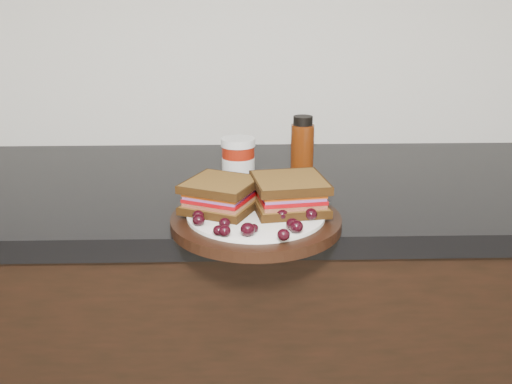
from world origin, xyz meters
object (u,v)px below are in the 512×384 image
sandwich_left (221,195)px  condiment_jar (238,163)px  oil_bottle (302,148)px  plate (256,221)px

sandwich_left → condiment_jar: bearing=106.4°
condiment_jar → oil_bottle: bearing=20.7°
plate → oil_bottle: size_ratio=2.13×
sandwich_left → plate: bearing=6.5°
condiment_jar → sandwich_left: bearing=-98.6°
sandwich_left → condiment_jar: size_ratio=1.10×
oil_bottle → sandwich_left: bearing=-123.7°
plate → condiment_jar: bearing=97.8°
sandwich_left → condiment_jar: condiment_jar is taller
plate → sandwich_left: sandwich_left is taller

